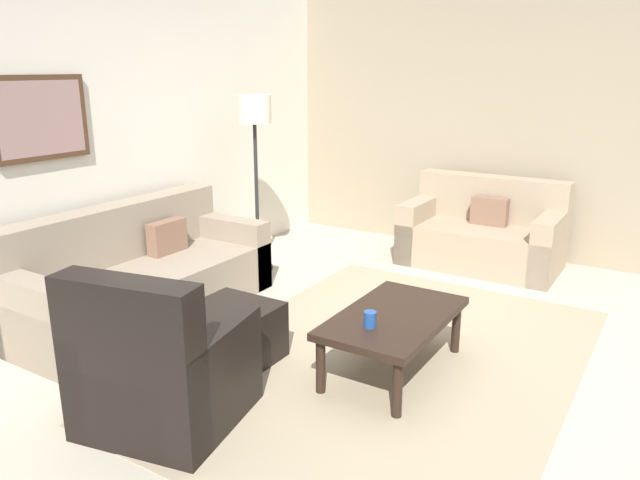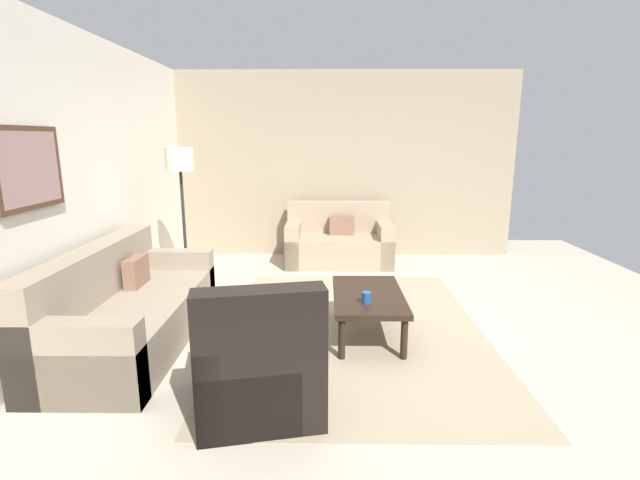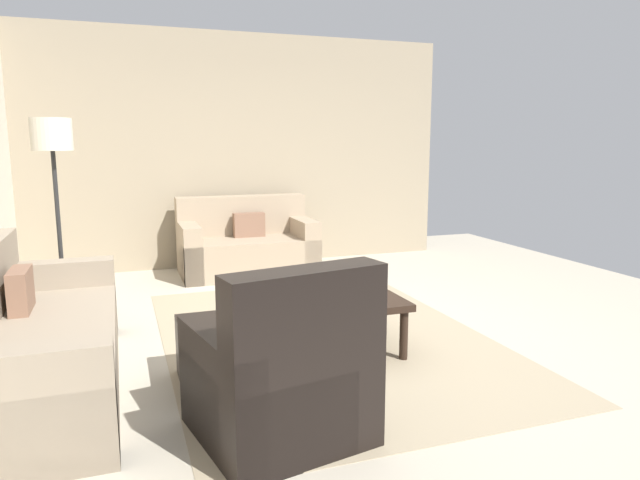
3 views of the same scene
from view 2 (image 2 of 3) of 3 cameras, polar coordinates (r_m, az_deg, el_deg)
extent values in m
plane|color=#B2A893|center=(4.55, 4.33, -11.01)|extent=(8.00, 8.00, 0.00)
cube|color=silver|center=(4.78, -28.46, 6.06)|extent=(6.00, 0.12, 2.80)
cube|color=gray|center=(7.18, 3.01, 9.25)|extent=(0.12, 5.20, 2.80)
cube|color=tan|center=(4.55, 4.33, -10.96)|extent=(3.42, 2.43, 0.01)
cube|color=gray|center=(4.50, -21.94, -9.32)|extent=(2.18, 0.92, 0.42)
cube|color=gray|center=(4.56, -26.13, -6.33)|extent=(2.18, 0.24, 0.88)
cube|color=gray|center=(3.65, -28.08, -13.44)|extent=(0.20, 0.92, 0.62)
cube|color=gray|center=(5.34, -18.02, -4.45)|extent=(0.20, 0.92, 0.62)
cube|color=brown|center=(4.77, -21.88, -3.65)|extent=(0.36, 0.12, 0.28)
cube|color=gray|center=(6.73, 2.35, -1.23)|extent=(0.85, 1.53, 0.42)
cube|color=gray|center=(6.98, 2.30, 1.21)|extent=(0.24, 1.53, 0.88)
cube|color=gray|center=(6.72, -3.30, -0.38)|extent=(0.85, 0.20, 0.62)
cube|color=gray|center=(6.76, 7.98, -0.41)|extent=(0.85, 0.20, 0.62)
cube|color=brown|center=(6.74, 2.71, 1.84)|extent=(0.12, 0.36, 0.28)
cube|color=black|center=(3.30, -7.55, -16.49)|extent=(0.94, 0.94, 0.44)
cube|color=black|center=(2.92, -7.36, -14.96)|extent=(0.35, 0.82, 0.95)
cube|color=black|center=(3.29, -1.83, -14.90)|extent=(0.82, 0.31, 0.60)
cube|color=black|center=(3.27, -13.41, -15.47)|extent=(0.82, 0.31, 0.60)
cube|color=black|center=(3.98, -8.16, -11.52)|extent=(0.56, 0.56, 0.40)
cylinder|color=black|center=(3.97, 10.41, -12.01)|extent=(0.06, 0.06, 0.36)
cylinder|color=black|center=(4.87, 8.49, -7.22)|extent=(0.06, 0.06, 0.36)
cylinder|color=black|center=(3.92, 2.72, -12.15)|extent=(0.06, 0.06, 0.36)
cylinder|color=black|center=(4.82, 2.31, -7.27)|extent=(0.06, 0.06, 0.36)
cube|color=black|center=(4.31, 6.00, -6.90)|extent=(1.10, 0.64, 0.05)
cylinder|color=#1E478C|center=(4.03, 5.79, -7.15)|extent=(0.08, 0.08, 0.10)
cylinder|color=black|center=(5.81, -16.05, -5.99)|extent=(0.28, 0.28, 0.03)
cylinder|color=#262626|center=(5.63, -16.48, 0.88)|extent=(0.04, 0.04, 1.45)
cylinder|color=beige|center=(5.53, -17.04, 9.59)|extent=(0.32, 0.32, 0.26)
cube|color=#472D1C|center=(4.10, -32.50, 7.54)|extent=(0.77, 0.04, 0.62)
cube|color=gray|center=(4.10, -32.33, 7.55)|extent=(0.69, 0.01, 0.54)
camera|label=1|loc=(2.04, 72.05, 8.01)|focal=33.88mm
camera|label=3|loc=(1.22, -80.82, -11.91)|focal=32.18mm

